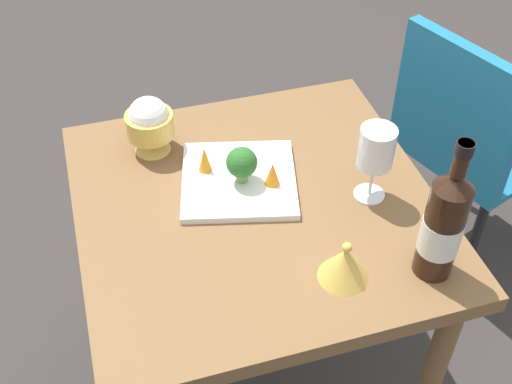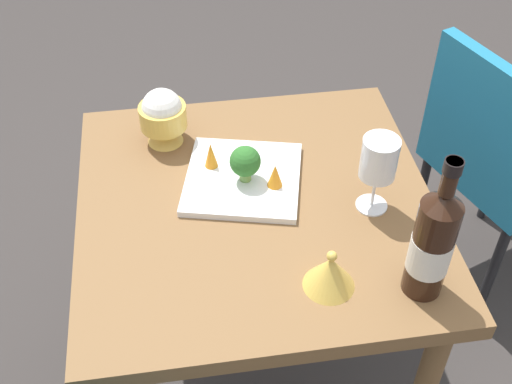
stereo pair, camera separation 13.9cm
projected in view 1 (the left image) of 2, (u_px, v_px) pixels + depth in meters
ground_plane at (256, 383)px, 1.92m from camera, size 8.00×8.00×0.00m
dining_table at (256, 235)px, 1.49m from camera, size 0.76×0.76×0.74m
chair_by_wall at (464, 135)px, 1.92m from camera, size 0.51×0.51×0.85m
wine_bottle at (443, 225)px, 1.19m from camera, size 0.08×0.08×0.32m
wine_glass at (376, 149)px, 1.34m from camera, size 0.08×0.08×0.18m
rice_bowl at (150, 124)px, 1.49m from camera, size 0.11×0.11×0.14m
rice_bowl_lid at (345, 263)px, 1.24m from camera, size 0.10×0.10×0.09m
serving_plate at (239, 180)px, 1.45m from camera, size 0.30×0.30×0.02m
broccoli_floret at (242, 163)px, 1.41m from camera, size 0.07×0.07×0.09m
carrot_garnish_left at (272, 174)px, 1.41m from camera, size 0.03×0.03×0.06m
carrot_garnish_right at (205, 159)px, 1.44m from camera, size 0.03×0.03×0.06m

